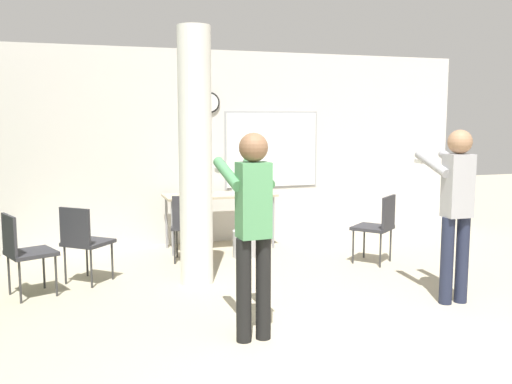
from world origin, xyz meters
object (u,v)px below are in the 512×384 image
Objects in this scene: chair_near_pillar at (84,238)px; chair_table_left at (189,223)px; folding_table at (220,198)px; chair_by_left_wall at (24,248)px; chair_mid_room at (378,224)px; person_playing_side at (455,202)px; bottle_on_table at (234,188)px; person_playing_front at (252,220)px.

chair_near_pillar is 1.43m from chair_table_left.
chair_by_left_wall is at bearing -148.33° from folding_table.
chair_table_left is at bearing 159.93° from chair_mid_room.
person_playing_side is at bearing -20.49° from chair_by_left_wall.
bottle_on_table is 0.28× the size of chair_by_left_wall.
bottle_on_table is at bearing 76.53° from person_playing_front.
person_playing_front is at bearing -103.47° from bottle_on_table.
chair_near_pillar is 0.67m from chair_by_left_wall.
folding_table is 0.90× the size of person_playing_front.
chair_near_pillar and chair_table_left have the same top height.
person_playing_front reaches higher than chair_table_left.
bottle_on_table is (0.17, -0.13, 0.15)m from folding_table.
person_playing_side is (1.42, -2.90, 0.15)m from bottle_on_table.
folding_table is 2.23m from chair_near_pillar.
chair_by_left_wall is (-2.63, -1.39, -0.35)m from bottle_on_table.
chair_mid_room is 3.55m from chair_near_pillar.
chair_by_left_wall reaches higher than folding_table.
chair_by_left_wall is at bearing 159.51° from person_playing_side.
person_playing_side is at bearing -93.12° from chair_mid_room.
chair_mid_room is 0.51× the size of person_playing_front.
chair_near_pillar is 3.94m from person_playing_side.
chair_table_left is 0.51× the size of person_playing_front.
bottle_on_table is 0.28× the size of chair_near_pillar.
chair_near_pillar is at bearing 152.19° from person_playing_side.
chair_by_left_wall is at bearing -152.47° from chair_near_pillar.
chair_mid_room is at bearing 39.55° from person_playing_front.
person_playing_front is (-0.03, -2.70, 0.50)m from chair_table_left.
folding_table is 2.22m from chair_mid_room.
chair_table_left is 0.51× the size of person_playing_side.
chair_by_left_wall is (-4.14, -0.08, 0.00)m from chair_mid_room.
chair_mid_room is at bearing -3.77° from chair_near_pillar.
chair_near_pillar is at bearing 176.23° from chair_mid_room.
chair_by_left_wall is 4.36m from person_playing_side.
bottle_on_table is 0.28× the size of chair_mid_room.
chair_mid_room is (1.51, -1.31, -0.35)m from bottle_on_table.
chair_by_left_wall is (-0.59, -0.31, 0.00)m from chair_near_pillar.
folding_table is at bearing 117.68° from person_playing_side.
folding_table is 3.44m from person_playing_side.
chair_mid_room and chair_near_pillar have the same top height.
chair_near_pillar is (-1.87, -1.21, -0.20)m from folding_table.
bottle_on_table reaches higher than chair_table_left.
folding_table is 1.77× the size of chair_by_left_wall.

